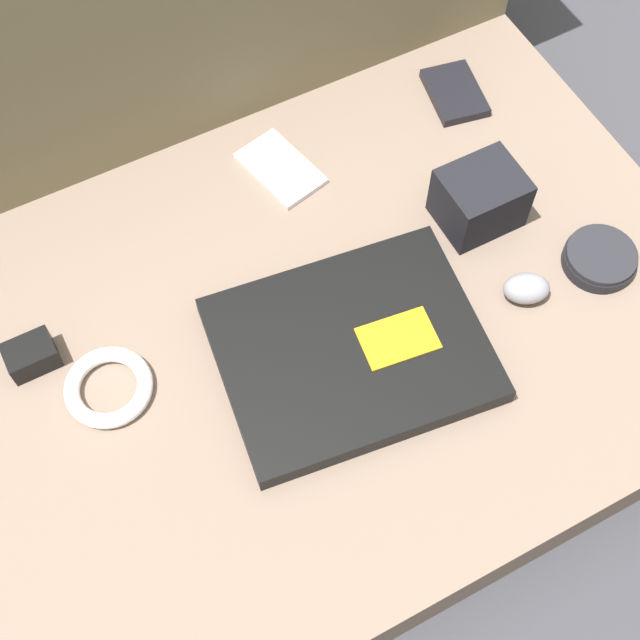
{
  "coord_description": "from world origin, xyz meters",
  "views": [
    {
      "loc": [
        -0.24,
        -0.46,
        1.08
      ],
      "look_at": [
        0.0,
        0.0,
        0.13
      ],
      "focal_mm": 50.0,
      "sensor_mm": 36.0,
      "label": 1
    }
  ],
  "objects_px": {
    "laptop": "(351,350)",
    "speaker_puck": "(600,258)",
    "phone_silver": "(280,168)",
    "computer_mouse": "(526,288)",
    "charger_brick": "(31,355)",
    "phone_black": "(455,93)",
    "camera_pouch": "(480,198)"
  },
  "relations": [
    {
      "from": "computer_mouse",
      "to": "charger_brick",
      "type": "distance_m",
      "value": 0.61
    },
    {
      "from": "laptop",
      "to": "charger_brick",
      "type": "distance_m",
      "value": 0.38
    },
    {
      "from": "laptop",
      "to": "phone_silver",
      "type": "xyz_separation_m",
      "value": [
        0.05,
        0.29,
        -0.01
      ]
    },
    {
      "from": "phone_silver",
      "to": "camera_pouch",
      "type": "xyz_separation_m",
      "value": [
        0.19,
        -0.19,
        0.04
      ]
    },
    {
      "from": "laptop",
      "to": "camera_pouch",
      "type": "xyz_separation_m",
      "value": [
        0.25,
        0.1,
        0.03
      ]
    },
    {
      "from": "phone_silver",
      "to": "laptop",
      "type": "bearing_deg",
      "value": -112.8
    },
    {
      "from": "laptop",
      "to": "phone_silver",
      "type": "bearing_deg",
      "value": 87.68
    },
    {
      "from": "speaker_puck",
      "to": "charger_brick",
      "type": "relative_size",
      "value": 1.59
    },
    {
      "from": "laptop",
      "to": "charger_brick",
      "type": "bearing_deg",
      "value": 161.05
    },
    {
      "from": "speaker_puck",
      "to": "camera_pouch",
      "type": "bearing_deg",
      "value": 126.39
    },
    {
      "from": "speaker_puck",
      "to": "phone_silver",
      "type": "xyz_separation_m",
      "value": [
        -0.3,
        0.33,
        -0.01
      ]
    },
    {
      "from": "computer_mouse",
      "to": "speaker_puck",
      "type": "bearing_deg",
      "value": 22.34
    },
    {
      "from": "laptop",
      "to": "speaker_puck",
      "type": "relative_size",
      "value": 3.65
    },
    {
      "from": "charger_brick",
      "to": "phone_black",
      "type": "bearing_deg",
      "value": 10.55
    },
    {
      "from": "laptop",
      "to": "phone_silver",
      "type": "relative_size",
      "value": 2.61
    },
    {
      "from": "laptop",
      "to": "phone_black",
      "type": "bearing_deg",
      "value": 49.15
    },
    {
      "from": "speaker_puck",
      "to": "phone_black",
      "type": "height_order",
      "value": "speaker_puck"
    },
    {
      "from": "speaker_puck",
      "to": "phone_black",
      "type": "bearing_deg",
      "value": 92.25
    },
    {
      "from": "phone_black",
      "to": "camera_pouch",
      "type": "relative_size",
      "value": 1.11
    },
    {
      "from": "phone_black",
      "to": "charger_brick",
      "type": "distance_m",
      "value": 0.69
    },
    {
      "from": "camera_pouch",
      "to": "laptop",
      "type": "bearing_deg",
      "value": -157.06
    },
    {
      "from": "phone_black",
      "to": "camera_pouch",
      "type": "bearing_deg",
      "value": -103.58
    },
    {
      "from": "camera_pouch",
      "to": "phone_black",
      "type": "bearing_deg",
      "value": 65.62
    },
    {
      "from": "charger_brick",
      "to": "camera_pouch",
      "type": "bearing_deg",
      "value": -6.47
    },
    {
      "from": "phone_silver",
      "to": "phone_black",
      "type": "xyz_separation_m",
      "value": [
        0.28,
        0.0,
        0.0
      ]
    },
    {
      "from": "camera_pouch",
      "to": "charger_brick",
      "type": "xyz_separation_m",
      "value": [
        -0.59,
        0.07,
        -0.02
      ]
    },
    {
      "from": "laptop",
      "to": "speaker_puck",
      "type": "xyz_separation_m",
      "value": [
        0.35,
        -0.03,
        -0.0
      ]
    },
    {
      "from": "computer_mouse",
      "to": "camera_pouch",
      "type": "relative_size",
      "value": 0.69
    },
    {
      "from": "phone_silver",
      "to": "phone_black",
      "type": "height_order",
      "value": "phone_black"
    },
    {
      "from": "laptop",
      "to": "charger_brick",
      "type": "relative_size",
      "value": 5.82
    },
    {
      "from": "phone_silver",
      "to": "phone_black",
      "type": "relative_size",
      "value": 1.15
    },
    {
      "from": "laptop",
      "to": "computer_mouse",
      "type": "bearing_deg",
      "value": 0.58
    }
  ]
}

